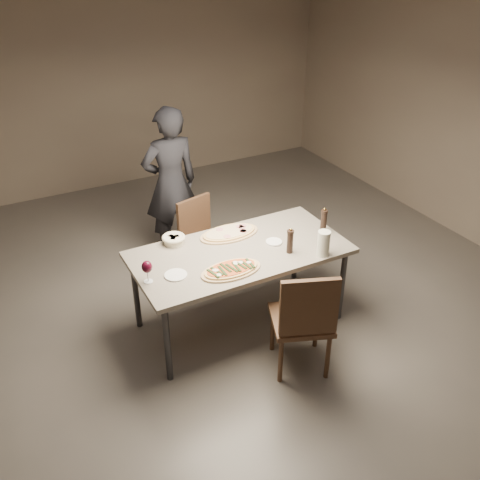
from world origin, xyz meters
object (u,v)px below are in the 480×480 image
ham_pizza (229,233)px  chair_far (201,236)px  chair_near (304,317)px  bread_basket (174,239)px  carafe (324,243)px  diner (171,184)px  zucchini_pizza (231,269)px  dining_table (240,256)px  pepper_mill_left (290,241)px

ham_pizza → chair_far: (-0.04, 0.53, -0.29)m
ham_pizza → chair_near: 1.08m
bread_basket → carafe: bearing=-36.5°
chair_far → bread_basket: bearing=30.3°
carafe → diner: bearing=109.1°
ham_pizza → diner: diner is taller
ham_pizza → bread_basket: bread_basket is taller
zucchini_pizza → dining_table: bearing=56.6°
dining_table → diner: size_ratio=1.11×
pepper_mill_left → diner: bearing=103.8°
zucchini_pizza → ham_pizza: 0.58m
zucchini_pizza → chair_near: chair_near is taller
zucchini_pizza → chair_near: bearing=-49.9°
bread_basket → chair_near: 1.31m
chair_near → diner: bearing=116.3°
pepper_mill_left → chair_far: size_ratio=0.27×
diner → dining_table: bearing=92.3°
dining_table → zucchini_pizza: zucchini_pizza is taller
dining_table → carafe: size_ratio=8.29×
carafe → pepper_mill_left: bearing=143.6°
bread_basket → diner: diner is taller
ham_pizza → chair_far: chair_far is taller
dining_table → ham_pizza: (0.04, 0.28, 0.07)m
ham_pizza → diner: bearing=94.2°
diner → chair_near: bearing=95.0°
pepper_mill_left → diner: diner is taller
chair_far → diner: bearing=-99.4°
pepper_mill_left → chair_far: bearing=108.8°
carafe → bread_basket: bearing=143.5°
chair_near → chair_far: chair_near is taller
dining_table → chair_near: bearing=-80.1°
bread_basket → chair_near: bearing=-63.2°
zucchini_pizza → diner: (0.16, 1.66, 0.04)m
pepper_mill_left → chair_near: (-0.21, -0.56, -0.32)m
chair_near → dining_table: bearing=121.3°
carafe → chair_far: size_ratio=0.25×
zucchini_pizza → pepper_mill_left: (0.56, 0.03, 0.09)m
dining_table → carafe: 0.70m
ham_pizza → chair_far: 0.60m
carafe → chair_near: bearing=-137.5°
pepper_mill_left → dining_table: bearing=147.9°
dining_table → carafe: carafe is taller
chair_near → bread_basket: bearing=138.2°
chair_far → diner: 0.70m
pepper_mill_left → chair_near: bearing=-110.9°
chair_far → carafe: bearing=101.1°
dining_table → diner: bearing=92.2°
ham_pizza → pepper_mill_left: bearing=-59.2°
chair_far → dining_table: bearing=75.5°
chair_near → ham_pizza: bearing=116.4°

